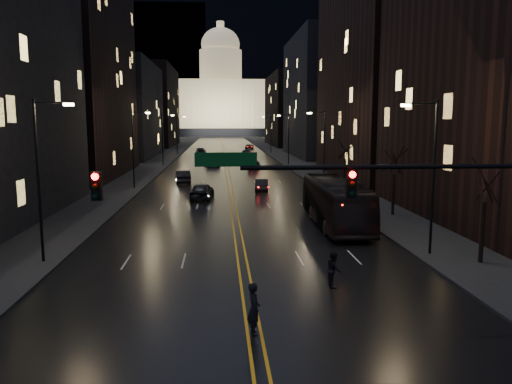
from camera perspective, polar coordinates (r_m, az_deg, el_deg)
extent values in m
plane|color=black|center=(19.26, -0.19, -15.92)|extent=(900.00, 900.00, 0.00)
cube|color=black|center=(147.75, -3.75, 5.12)|extent=(20.00, 320.00, 0.02)
cube|color=black|center=(148.29, -9.19, 5.07)|extent=(8.00, 320.00, 0.16)
cube|color=black|center=(148.52, 1.68, 5.18)|extent=(8.00, 320.00, 0.16)
cube|color=orange|center=(147.75, -3.75, 5.12)|extent=(0.62, 320.00, 0.01)
cube|color=black|center=(74.47, -20.09, 12.42)|extent=(12.00, 30.00, 28.00)
cube|color=black|center=(111.32, -14.63, 9.02)|extent=(12.00, 34.00, 20.00)
cube|color=black|center=(158.82, -11.53, 9.51)|extent=(12.00, 40.00, 24.00)
cube|color=black|center=(43.82, 27.01, 12.73)|extent=(12.00, 26.00, 24.00)
cube|color=black|center=(71.97, 14.46, 16.84)|extent=(12.00, 30.00, 38.00)
cube|color=black|center=(111.89, 7.37, 10.75)|extent=(12.00, 34.00, 26.00)
cube|color=black|center=(159.13, 3.86, 9.29)|extent=(12.00, 40.00, 22.00)
cube|color=black|center=(403.73, 1.75, 16.32)|extent=(520.00, 60.00, 130.00)
cube|color=black|center=(267.60, -3.99, 6.91)|extent=(90.00, 50.00, 4.00)
cube|color=#FFE293|center=(267.66, -4.02, 9.91)|extent=(80.00, 36.00, 24.00)
cylinder|color=beige|center=(269.01, -4.06, 14.17)|extent=(22.00, 22.00, 16.00)
ellipsoid|color=beige|center=(270.38, -4.08, 16.49)|extent=(20.00, 20.00, 17.00)
cylinder|color=#FFE293|center=(271.75, -4.10, 18.26)|extent=(4.00, 4.00, 6.00)
cylinder|color=black|center=(18.86, 16.73, 2.78)|extent=(12.00, 0.18, 0.18)
cube|color=black|center=(18.19, -17.76, 0.64)|extent=(0.35, 0.30, 1.00)
cube|color=black|center=(18.30, 10.80, 0.94)|extent=(0.35, 0.30, 1.00)
sphere|color=#FF0705|center=(17.97, -17.94, 1.68)|extent=(0.24, 0.24, 0.24)
sphere|color=#FF0705|center=(18.09, 10.97, 1.96)|extent=(0.24, 0.24, 0.24)
cube|color=#053F14|center=(17.59, -3.46, 3.72)|extent=(2.20, 0.06, 0.50)
cylinder|color=black|center=(30.32, 19.61, 1.34)|extent=(0.16, 0.16, 9.00)
cylinder|color=black|center=(29.79, 18.40, 9.57)|extent=(1.80, 0.10, 0.10)
cube|color=#FFE099|center=(29.46, 16.76, 9.47)|extent=(0.50, 0.25, 0.15)
cylinder|color=black|center=(29.41, -23.59, 0.93)|extent=(0.16, 0.16, 9.00)
cylinder|color=black|center=(28.94, -22.38, 9.43)|extent=(1.80, 0.10, 0.10)
cube|color=#FFE099|center=(28.68, -20.64, 9.34)|extent=(0.50, 0.25, 0.15)
cylinder|color=black|center=(58.92, 7.80, 4.84)|extent=(0.16, 0.16, 9.00)
cylinder|color=black|center=(58.65, 7.01, 9.04)|extent=(1.80, 0.10, 0.10)
cube|color=#FFE099|center=(58.48, 6.13, 8.96)|extent=(0.50, 0.25, 0.15)
cylinder|color=black|center=(58.45, -13.88, 4.65)|extent=(0.16, 0.16, 9.00)
cylinder|color=black|center=(58.22, -13.14, 8.89)|extent=(1.80, 0.10, 0.10)
cube|color=#FFE099|center=(58.09, -12.25, 8.83)|extent=(0.50, 0.25, 0.15)
cylinder|color=black|center=(88.45, 3.75, 5.99)|extent=(0.16, 0.16, 9.00)
cylinder|color=black|center=(88.27, 3.19, 8.78)|extent=(1.80, 0.10, 0.10)
cube|color=#FFE099|center=(88.16, 2.60, 8.72)|extent=(0.50, 0.25, 0.15)
cylinder|color=black|center=(88.14, -10.64, 5.86)|extent=(0.16, 0.16, 9.00)
cylinder|color=black|center=(87.99, -10.12, 8.67)|extent=(1.80, 0.10, 0.10)
cube|color=#FFE099|center=(87.90, -9.53, 8.62)|extent=(0.50, 0.25, 0.15)
cylinder|color=black|center=(118.22, 1.73, 6.55)|extent=(0.16, 0.16, 9.00)
cylinder|color=black|center=(118.08, 1.30, 8.64)|extent=(1.80, 0.10, 0.10)
cube|color=#FFE099|center=(118.00, 0.86, 8.59)|extent=(0.50, 0.25, 0.15)
cylinder|color=black|center=(117.99, -9.03, 6.45)|extent=(0.16, 0.16, 9.00)
cylinder|color=black|center=(117.87, -8.63, 8.55)|extent=(1.80, 0.10, 0.10)
cube|color=#FFE099|center=(117.81, -8.19, 8.51)|extent=(0.50, 0.25, 0.15)
cylinder|color=black|center=(29.87, 24.43, -4.37)|extent=(0.24, 0.24, 3.50)
cylinder|color=black|center=(42.46, 15.41, -0.39)|extent=(0.24, 0.24, 3.50)
cylinder|color=black|center=(57.65, 10.10, 1.97)|extent=(0.24, 0.24, 3.50)
imported|color=black|center=(37.85, 9.06, -1.17)|extent=(3.19, 12.80, 3.55)
imported|color=black|center=(50.27, -6.18, 0.11)|extent=(2.57, 5.18, 1.70)
imported|color=black|center=(63.48, -8.36, 1.73)|extent=(2.36, 5.18, 1.65)
imported|color=black|center=(87.54, -5.05, 3.49)|extent=(2.91, 5.53, 1.48)
imported|color=black|center=(117.40, -6.32, 4.67)|extent=(2.36, 5.42, 1.55)
imported|color=black|center=(55.70, 0.65, 0.77)|extent=(1.79, 4.19, 1.34)
imported|color=black|center=(80.66, -0.22, 3.14)|extent=(2.44, 4.77, 1.55)
imported|color=black|center=(106.72, -1.17, 4.38)|extent=(2.66, 5.58, 1.57)
imported|color=black|center=(138.71, -0.77, 5.22)|extent=(2.75, 5.15, 1.38)
imported|color=black|center=(18.84, -0.24, -13.21)|extent=(0.58, 0.79, 1.98)
imported|color=black|center=(24.20, 8.88, -8.74)|extent=(0.53, 0.87, 1.72)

